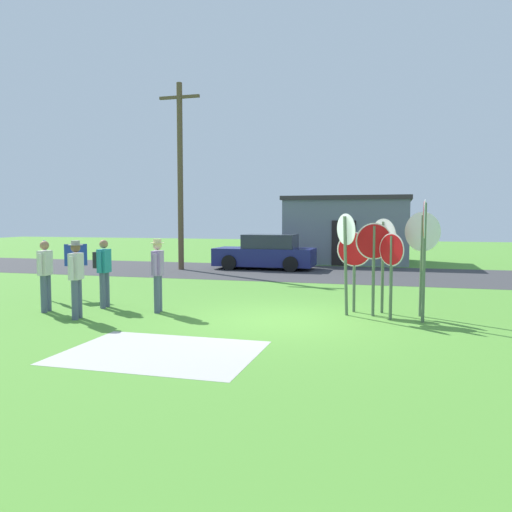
# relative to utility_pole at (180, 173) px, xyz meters

# --- Properties ---
(ground_plane) EXTENTS (80.00, 80.00, 0.00)m
(ground_plane) POSITION_rel_utility_pole_xyz_m (6.58, -9.64, -4.13)
(ground_plane) COLOR #518E33
(street_asphalt) EXTENTS (60.00, 6.40, 0.01)m
(street_asphalt) POSITION_rel_utility_pole_xyz_m (6.58, 0.07, -4.13)
(street_asphalt) COLOR #38383A
(street_asphalt) RESTS_ON ground
(concrete_path) EXTENTS (3.20, 2.40, 0.01)m
(concrete_path) POSITION_rel_utility_pole_xyz_m (5.23, -12.76, -4.13)
(concrete_path) COLOR #ADAAA3
(concrete_path) RESTS_ON ground
(building_background) EXTENTS (6.05, 4.71, 3.27)m
(building_background) POSITION_rel_utility_pole_xyz_m (6.59, 5.81, -2.49)
(building_background) COLOR slate
(building_background) RESTS_ON ground
(utility_pole) EXTENTS (1.80, 0.24, 7.90)m
(utility_pole) POSITION_rel_utility_pole_xyz_m (0.00, 0.00, 0.00)
(utility_pole) COLOR brown
(utility_pole) RESTS_ON ground
(parked_car_on_street) EXTENTS (4.31, 2.03, 1.51)m
(parked_car_on_street) POSITION_rel_utility_pole_xyz_m (3.48, 1.20, -3.44)
(parked_car_on_street) COLOR navy
(parked_car_on_street) RESTS_ON ground
(stop_sign_far_back) EXTENTS (0.53, 0.51, 1.90)m
(stop_sign_far_back) POSITION_rel_utility_pole_xyz_m (8.87, -8.88, -2.84)
(stop_sign_far_back) COLOR #51664C
(stop_sign_far_back) RESTS_ON ground
(stop_sign_rear_left) EXTENTS (0.80, 0.25, 2.12)m
(stop_sign_rear_left) POSITION_rel_utility_pole_xyz_m (8.48, -8.57, -2.68)
(stop_sign_rear_left) COLOR #51664C
(stop_sign_rear_left) RESTS_ON ground
(stop_sign_nearest) EXTENTS (0.11, 0.82, 2.62)m
(stop_sign_nearest) POSITION_rel_utility_pole_xyz_m (9.54, -9.04, -2.32)
(stop_sign_nearest) COLOR #51664C
(stop_sign_nearest) RESTS_ON ground
(stop_sign_center_cluster) EXTENTS (0.60, 0.63, 2.22)m
(stop_sign_center_cluster) POSITION_rel_utility_pole_xyz_m (8.67, -8.12, -2.61)
(stop_sign_center_cluster) COLOR #51664C
(stop_sign_center_cluster) RESTS_ON ground
(stop_sign_leaning_right) EXTENTS (0.81, 0.18, 1.90)m
(stop_sign_leaning_right) POSITION_rel_utility_pole_xyz_m (8.02, -8.14, -2.84)
(stop_sign_leaning_right) COLOR #51664C
(stop_sign_leaning_right) RESTS_ON ground
(stop_sign_leaning_left) EXTENTS (0.49, 0.58, 2.33)m
(stop_sign_leaning_left) POSITION_rel_utility_pole_xyz_m (7.87, -8.66, -2.55)
(stop_sign_leaning_left) COLOR #51664C
(stop_sign_leaning_left) RESTS_ON ground
(stop_sign_low_front) EXTENTS (0.76, 0.50, 2.37)m
(stop_sign_low_front) POSITION_rel_utility_pole_xyz_m (9.53, -8.30, -2.49)
(stop_sign_low_front) COLOR #51664C
(stop_sign_low_front) RESTS_ON ground
(person_in_dark_shirt) EXTENTS (0.31, 0.56, 1.74)m
(person_in_dark_shirt) POSITION_rel_utility_pole_xyz_m (2.18, -10.65, -3.15)
(person_in_dark_shirt) COLOR #4C5670
(person_in_dark_shirt) RESTS_ON ground
(person_near_signs) EXTENTS (0.38, 0.57, 1.69)m
(person_near_signs) POSITION_rel_utility_pole_xyz_m (1.96, -9.21, -3.15)
(person_near_signs) COLOR #4C5670
(person_near_signs) RESTS_ON ground
(person_in_blue) EXTENTS (0.28, 0.56, 1.69)m
(person_in_blue) POSITION_rel_utility_pole_xyz_m (0.96, -10.10, -3.18)
(person_in_blue) COLOR #4C5670
(person_in_blue) RESTS_ON ground
(person_holding_notes) EXTENTS (0.32, 0.56, 1.74)m
(person_holding_notes) POSITION_rel_utility_pole_xyz_m (3.55, -9.43, -3.15)
(person_holding_notes) COLOR #4C5670
(person_holding_notes) RESTS_ON ground
(info_panel_leftmost) EXTENTS (0.48, 0.39, 1.51)m
(info_panel_leftmost) POSITION_rel_utility_pole_xyz_m (0.44, -8.14, -3.10)
(info_panel_leftmost) COLOR #4C4C51
(info_panel_leftmost) RESTS_ON ground
(info_panel_middle) EXTENTS (0.43, 0.45, 1.61)m
(info_panel_middle) POSITION_rel_utility_pole_xyz_m (-0.25, -8.53, -3.02)
(info_panel_middle) COLOR #4C4C51
(info_panel_middle) RESTS_ON ground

